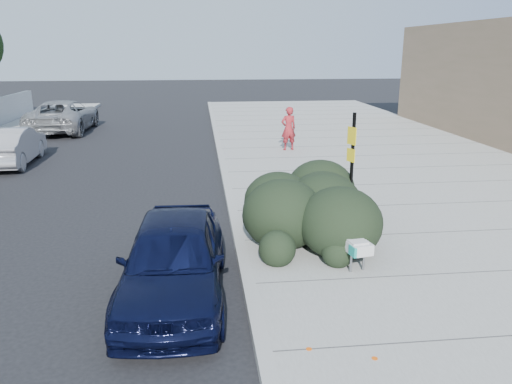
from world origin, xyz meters
TOP-DOWN VIEW (x-y plane):
  - ground at (0.00, 0.00)m, footprint 120.00×120.00m
  - sidewalk_near at (5.60, 5.00)m, footprint 11.20×50.00m
  - curb_near at (0.00, 5.00)m, footprint 0.22×50.00m
  - bench at (1.84, 1.00)m, footprint 0.74×1.96m
  - bike_rack at (0.86, 3.50)m, footprint 0.15×0.64m
  - sign_post at (2.69, 3.20)m, footprint 0.15×0.27m
  - hedge at (1.50, 2.50)m, footprint 3.26×4.43m
  - sedan_navy at (-1.24, -0.04)m, footprint 1.82×4.17m
  - wagon_silver at (-7.44, 10.66)m, footprint 1.61×4.16m
  - suv_silver at (-7.47, 18.07)m, footprint 2.65×5.64m
  - pedestrian at (2.69, 11.42)m, footprint 0.69×0.53m

SIDE VIEW (x-z plane):
  - ground at x=0.00m, z-range 0.00..0.00m
  - sidewalk_near at x=5.60m, z-range 0.00..0.15m
  - curb_near at x=0.00m, z-range 0.00..0.17m
  - bench at x=1.84m, z-range 0.32..0.89m
  - wagon_silver at x=-7.44m, z-range 0.00..1.35m
  - sedan_navy at x=-1.24m, z-range 0.00..1.40m
  - bike_rack at x=0.86m, z-range 0.25..1.19m
  - suv_silver at x=-7.47m, z-range 0.00..1.56m
  - hedge at x=1.50m, z-range 0.15..1.65m
  - pedestrian at x=2.69m, z-range 0.15..1.84m
  - sign_post at x=2.69m, z-range 0.32..2.80m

